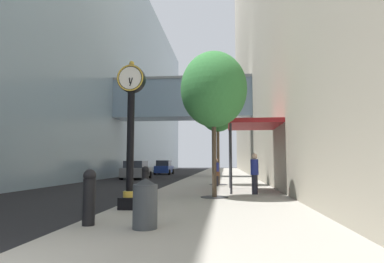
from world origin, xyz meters
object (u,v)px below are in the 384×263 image
(street_clock, at_px, (131,126))
(street_tree_mid_near, at_px, (218,110))
(pedestrian_by_clock, at_px, (255,172))
(car_grey_near, at_px, (136,170))
(bollard_third, at_px, (145,182))
(trash_bin, at_px, (145,203))
(street_tree_near, at_px, (214,90))
(pedestrian_walking, at_px, (216,172))
(bollard_nearest, at_px, (89,196))
(car_blue_mid, at_px, (164,168))

(street_clock, bearing_deg, street_tree_mid_near, 77.11)
(pedestrian_by_clock, height_order, car_grey_near, pedestrian_by_clock)
(bollard_third, height_order, trash_bin, bollard_third)
(street_tree_near, relative_size, pedestrian_by_clock, 3.34)
(pedestrian_walking, bearing_deg, bollard_third, -109.84)
(bollard_nearest, bearing_deg, street_tree_mid_near, 78.81)
(street_clock, distance_m, pedestrian_walking, 9.85)
(bollard_nearest, height_order, street_tree_mid_near, street_tree_mid_near)
(bollard_nearest, xyz_separation_m, street_tree_near, (2.58, 5.91, 3.67))
(street_tree_mid_near, xyz_separation_m, car_grey_near, (-7.55, 8.50, -3.97))
(car_blue_mid, bearing_deg, street_clock, -81.11)
(street_clock, distance_m, bollard_nearest, 3.09)
(street_clock, bearing_deg, pedestrian_walking, 76.18)
(bollard_nearest, bearing_deg, pedestrian_by_clock, 59.64)
(street_tree_mid_near, height_order, trash_bin, street_tree_mid_near)
(pedestrian_by_clock, relative_size, car_grey_near, 0.39)
(street_clock, xyz_separation_m, pedestrian_by_clock, (4.11, 4.81, -1.54))
(bollard_third, bearing_deg, street_tree_mid_near, 72.14)
(trash_bin, xyz_separation_m, pedestrian_by_clock, (2.95, 7.52, 0.40))
(trash_bin, bearing_deg, street_clock, 113.25)
(street_clock, height_order, car_blue_mid, street_clock)
(street_clock, relative_size, trash_bin, 4.29)
(car_grey_near, bearing_deg, car_blue_mid, 87.31)
(street_tree_near, xyz_separation_m, pedestrian_walking, (-0.09, 6.00, -3.49))
(trash_bin, relative_size, pedestrian_by_clock, 0.60)
(pedestrian_by_clock, relative_size, car_blue_mid, 0.43)
(street_clock, distance_m, pedestrian_by_clock, 6.51)
(trash_bin, relative_size, car_blue_mid, 0.26)
(car_grey_near, relative_size, car_blue_mid, 1.10)
(trash_bin, distance_m, pedestrian_by_clock, 8.09)
(pedestrian_by_clock, bearing_deg, car_blue_mid, 109.40)
(street_clock, relative_size, pedestrian_by_clock, 2.56)
(pedestrian_by_clock, height_order, car_blue_mid, pedestrian_by_clock)
(trash_bin, bearing_deg, street_tree_mid_near, 84.62)
(pedestrian_walking, bearing_deg, street_tree_mid_near, 85.29)
(pedestrian_walking, bearing_deg, car_grey_near, 127.82)
(trash_bin, relative_size, pedestrian_walking, 0.66)
(car_grey_near, bearing_deg, street_tree_mid_near, -48.40)
(bollard_third, height_order, street_tree_near, street_tree_near)
(pedestrian_walking, relative_size, pedestrian_by_clock, 0.90)
(bollard_third, distance_m, pedestrian_by_clock, 4.85)
(bollard_third, height_order, car_grey_near, car_grey_near)
(bollard_third, height_order, pedestrian_walking, pedestrian_walking)
(bollard_nearest, distance_m, street_tree_near, 7.42)
(street_tree_near, bearing_deg, bollard_third, -161.03)
(street_clock, bearing_deg, car_grey_near, 105.11)
(street_clock, xyz_separation_m, bollard_nearest, (-0.16, -2.49, -1.83))
(trash_bin, height_order, car_blue_mid, car_blue_mid)
(street_tree_near, relative_size, pedestrian_walking, 3.72)
(street_tree_mid_near, bearing_deg, bollard_nearest, -101.19)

